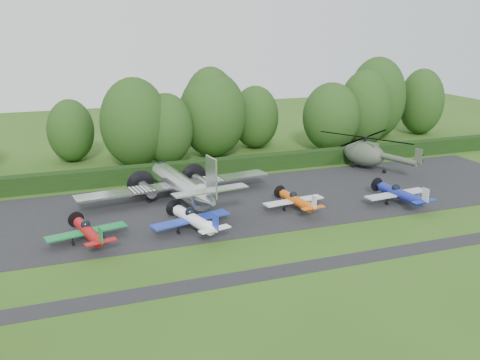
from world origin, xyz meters
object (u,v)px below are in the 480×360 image
object	(u,v)px
light_plane_white	(194,219)
light_plane_orange	(296,200)
light_plane_blue	(400,194)
light_plane_red	(88,231)
sign_board	(420,147)
transport_plane	(181,185)
helicopter	(364,151)

from	to	relation	value
light_plane_white	light_plane_orange	bearing A→B (deg)	25.35
light_plane_orange	light_plane_blue	size ratio (longest dim) A/B	0.89
light_plane_red	light_plane_white	world-z (taller)	light_plane_white
light_plane_white	light_plane_orange	size ratio (longest dim) A/B	1.17
light_plane_red	sign_board	xyz separation A→B (m)	(46.16, 16.13, 0.22)
light_plane_red	light_plane_blue	bearing A→B (deg)	12.45
light_plane_white	sign_board	bearing A→B (deg)	38.82
transport_plane	light_plane_orange	bearing A→B (deg)	-23.95
light_plane_red	light_plane_white	size ratio (longest dim) A/B	0.91
light_plane_red	light_plane_blue	world-z (taller)	light_plane_blue
light_plane_red	sign_board	world-z (taller)	light_plane_red
light_plane_white	light_plane_blue	world-z (taller)	light_plane_white
helicopter	sign_board	size ratio (longest dim) A/B	4.28
light_plane_red	light_plane_orange	size ratio (longest dim) A/B	1.07
light_plane_red	sign_board	bearing A→B (deg)	32.36
light_plane_blue	light_plane_white	bearing A→B (deg)	-174.48
sign_board	light_plane_white	bearing A→B (deg)	-156.20
transport_plane	sign_board	size ratio (longest dim) A/B	6.08
light_plane_red	light_plane_orange	bearing A→B (deg)	17.67
light_plane_white	light_plane_blue	distance (m)	21.89
light_plane_orange	sign_board	world-z (taller)	light_plane_orange
light_plane_orange	sign_board	xyz separation A→B (m)	(26.00, 14.52, 0.29)
light_plane_white	sign_board	size ratio (longest dim) A/B	2.29
light_plane_white	light_plane_blue	bearing A→B (deg)	15.01
helicopter	light_plane_white	bearing A→B (deg)	-135.67
light_plane_blue	helicopter	xyz separation A→B (m)	(4.34, 13.55, 1.04)
transport_plane	light_plane_orange	size ratio (longest dim) A/B	3.12
light_plane_white	light_plane_blue	xyz separation A→B (m)	(21.89, 0.12, -0.05)
light_plane_red	transport_plane	bearing A→B (deg)	51.58
light_plane_blue	sign_board	world-z (taller)	light_plane_blue
light_plane_blue	sign_board	bearing A→B (deg)	52.54
light_plane_blue	sign_board	size ratio (longest dim) A/B	2.18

